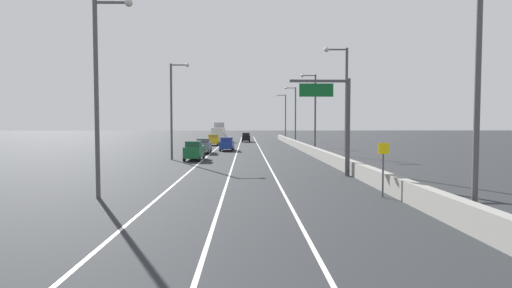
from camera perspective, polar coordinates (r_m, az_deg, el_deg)
name	(u,v)px	position (r m, az deg, el deg)	size (l,w,h in m)	color
ground_plane	(250,147)	(69.54, -0.80, -0.46)	(320.00, 320.00, 0.00)	#26282B
lane_stripe_left	(213,151)	(60.75, -5.91, -0.96)	(0.16, 130.00, 0.00)	silver
lane_stripe_center	(237,151)	(60.57, -2.61, -0.96)	(0.16, 130.00, 0.00)	silver
lane_stripe_right	(261,151)	(60.60, 0.70, -0.96)	(0.16, 130.00, 0.00)	silver
jersey_barrier_right	(322,155)	(46.33, 9.10, -1.51)	(0.60, 120.00, 1.10)	gray
overhead_sign_gantry	(338,115)	(32.21, 11.34, 4.00)	(4.68, 0.36, 7.50)	#47474C
speed_advisory_sign	(383,165)	(23.61, 17.22, -2.86)	(0.60, 0.11, 3.00)	#4C4C51
lamp_post_right_near	(472,72)	(18.92, 27.76, 8.79)	(2.14, 0.44, 10.74)	#4C4C51
lamp_post_right_second	(344,100)	(37.20, 12.06, 6.00)	(2.14, 0.44, 10.74)	#4C4C51
lamp_post_right_third	(313,108)	(56.59, 7.97, 4.95)	(2.14, 0.44, 10.74)	#4C4C51
lamp_post_right_fourth	(294,112)	(76.02, 5.31, 4.43)	(2.14, 0.44, 10.74)	#4C4C51
lamp_post_right_fifth	(284,114)	(95.59, 3.97, 4.12)	(2.14, 0.44, 10.74)	#4C4C51
lamp_post_left_near	(101,85)	(23.88, -20.72, 7.64)	(2.14, 0.44, 10.74)	#4C4C51
lamp_post_left_mid	(173,105)	(46.82, -11.37, 5.35)	(2.14, 0.44, 10.74)	#4C4C51
car_yellow_0	(214,140)	(76.23, -5.89, 0.58)	(2.05, 4.13, 2.03)	gold
car_gray_1	(204,146)	(56.14, -7.28, -0.25)	(1.83, 4.73, 2.04)	slate
car_black_2	(246,137)	(89.60, -1.41, 0.93)	(1.87, 4.65, 2.01)	black
car_blue_3	(227,144)	(61.11, -4.06, 0.00)	(2.08, 4.37, 2.00)	#1E389E
car_green_4	(194,151)	(45.84, -8.56, -0.91)	(1.92, 4.62, 2.13)	#196033
car_red_5	(222,136)	(99.42, -4.74, 1.11)	(1.93, 4.47, 1.99)	red
box_truck	(219,133)	(88.67, -5.20, 1.50)	(2.52, 8.67, 4.22)	silver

